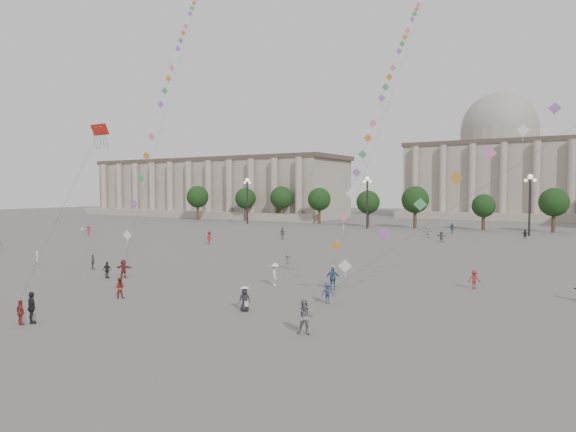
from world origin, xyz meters
The scene contains 34 objects.
ground centered at (0.00, 0.00, 0.00)m, with size 360.00×360.00×0.00m, color #595653.
hall_west centered at (-75.00, 93.89, 8.43)m, with size 84.00×26.22×17.20m.
hall_central centered at (0.00, 129.22, 14.23)m, with size 48.30×34.30×35.50m.
tree_row centered at (0.00, 78.00, 5.39)m, with size 137.12×5.12×8.00m.
lamp_post_far_west centered at (-45.00, 70.00, 7.35)m, with size 2.00×0.90×10.65m.
lamp_post_mid_west centered at (-15.00, 70.00, 7.35)m, with size 2.00×0.90×10.65m.
lamp_post_mid_east centered at (15.00, 70.00, 7.35)m, with size 2.00×0.90×10.65m.
person_crowd_0 centered at (2.45, 68.00, 0.96)m, with size 1.12×0.47×1.91m, color #314E6E.
person_crowd_1 centered at (-54.42, 32.35, 0.85)m, with size 0.83×0.65×1.71m, color silver.
person_crowd_2 centered at (-49.50, 29.96, 0.89)m, with size 1.15×0.66×1.77m, color #9D2A31.
person_crowd_4 centered at (1.06, 57.67, 0.97)m, with size 1.79×0.57×1.93m, color beige.
person_crowd_6 centered at (-1.37, 17.05, 0.77)m, with size 1.00×0.57×1.54m, color slate.
person_crowd_8 centered at (16.98, 16.12, 0.76)m, with size 0.98×0.56×1.52m, color maroon.
person_crowd_10 centered at (-13.08, 54.80, 0.92)m, with size 0.67×0.44×1.85m, color #BCBBB7.
person_crowd_12 centered at (4.85, 51.82, 0.83)m, with size 1.54×0.49×1.66m, color #5D5C60.
person_crowd_13 centered at (6.80, 11.06, 0.88)m, with size 0.64×0.42×1.75m, color #B0B1AD.
person_crowd_16 centered at (-18.24, 42.81, 0.96)m, with size 1.12×0.47×1.92m, color slate.
person_crowd_17 centered at (-23.46, 31.00, 0.97)m, with size 1.25×0.72×1.94m, color maroon.
person_crowd_18 centered at (7.37, 9.71, 0.94)m, with size 1.10×0.46×1.88m, color #365C7B.
person_crowd_19 centered at (2.49, 8.75, 0.95)m, with size 1.23×0.70×1.90m, color silver.
person_crowd_20 centered at (-24.57, 4.77, 0.79)m, with size 0.58×0.38×1.58m, color silver.
person_crowd_21 centered at (15.02, 64.49, 0.75)m, with size 1.40×0.44×1.51m, color black.
tourist_0 centered at (-3.63, -9.59, 0.75)m, with size 0.88×0.37×1.51m, color maroon.
tourist_1 centered at (-3.36, -9.06, 0.97)m, with size 1.13×0.47×1.93m, color black.
tourist_2 centered at (-11.42, 4.78, 0.84)m, with size 1.55×0.49×1.67m, color maroon.
tourist_3 centered at (-17.74, 6.36, 0.77)m, with size 0.91×0.38×1.55m, color #5E5D62.
tourist_4 centered at (-12.45, 3.81, 0.75)m, with size 0.88×0.37×1.51m, color black.
kite_flyer_0 centered at (-4.66, -1.40, 0.77)m, with size 0.75×0.58×1.54m, color maroon.
kite_flyer_1 centered at (9.30, 5.09, 0.75)m, with size 0.97×0.56×1.50m, color navy.
kite_flyer_2 centered at (11.78, -2.49, 0.97)m, with size 0.95×0.74×1.95m, color slate.
hat_person centered at (5.68, 0.16, 0.82)m, with size 0.89×0.81×1.69m.
dragon_kite centered at (-15.44, 5.60, 12.96)m, with size 7.11×7.97×22.99m.
kite_train_west centered at (-21.10, 22.33, 25.23)m, with size 31.03×43.92×70.03m.
kite_train_mid centered at (3.69, 37.20, 26.59)m, with size 11.29×60.61×77.93m.
Camera 1 is at (25.67, -26.92, 8.08)m, focal length 32.00 mm.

